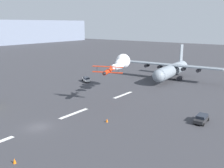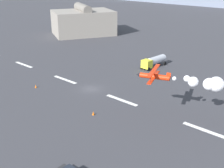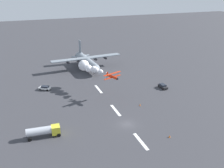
# 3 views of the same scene
# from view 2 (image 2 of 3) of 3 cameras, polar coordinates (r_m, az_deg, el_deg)

# --- Properties ---
(ground_plane) EXTENTS (440.00, 440.00, 0.00)m
(ground_plane) POSITION_cam_2_polar(r_m,az_deg,el_deg) (65.80, -4.18, -0.98)
(ground_plane) COLOR #38383D
(ground_plane) RESTS_ON ground
(runway_stripe_1) EXTENTS (8.00, 0.90, 0.01)m
(runway_stripe_1) POSITION_cam_2_polar(r_m,az_deg,el_deg) (86.66, -16.97, 3.67)
(runway_stripe_1) COLOR white
(runway_stripe_1) RESTS_ON ground
(runway_stripe_2) EXTENTS (8.00, 0.90, 0.01)m
(runway_stripe_2) POSITION_cam_2_polar(r_m,az_deg,el_deg) (72.26, -9.25, 0.87)
(runway_stripe_2) COLOR white
(runway_stripe_2) RESTS_ON ground
(runway_stripe_3) EXTENTS (8.00, 0.90, 0.01)m
(runway_stripe_3) POSITION_cam_2_polar(r_m,az_deg,el_deg) (60.04, 1.93, -3.20)
(runway_stripe_3) COLOR white
(runway_stripe_3) RESTS_ON ground
(runway_stripe_4) EXTENTS (8.00, 0.90, 0.01)m
(runway_stripe_4) POSITION_cam_2_polar(r_m,az_deg,el_deg) (51.56, 17.88, -8.69)
(runway_stripe_4) COLOR white
(runway_stripe_4) RESTS_ON ground
(fuel_tanker_truck) EXTENTS (3.14, 8.75, 2.90)m
(fuel_tanker_truck) POSITION_cam_2_polar(r_m,az_deg,el_deg) (81.04, 8.22, 4.48)
(fuel_tanker_truck) COLOR yellow
(fuel_tanker_truck) RESTS_ON ground
(hangar_building) EXTENTS (26.43, 29.30, 12.52)m
(hangar_building) POSITION_cam_2_polar(r_m,az_deg,el_deg) (124.34, -5.71, 12.08)
(hangar_building) COLOR gray
(hangar_building) RESTS_ON ground
(traffic_cone_near) EXTENTS (0.44, 0.44, 0.75)m
(traffic_cone_near) POSITION_cam_2_polar(r_m,az_deg,el_deg) (68.48, -14.79, -0.41)
(traffic_cone_near) COLOR orange
(traffic_cone_near) RESTS_ON ground
(traffic_cone_far) EXTENTS (0.44, 0.44, 0.75)m
(traffic_cone_far) POSITION_cam_2_polar(r_m,az_deg,el_deg) (54.00, -3.71, -5.74)
(traffic_cone_far) COLOR orange
(traffic_cone_far) RESTS_ON ground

